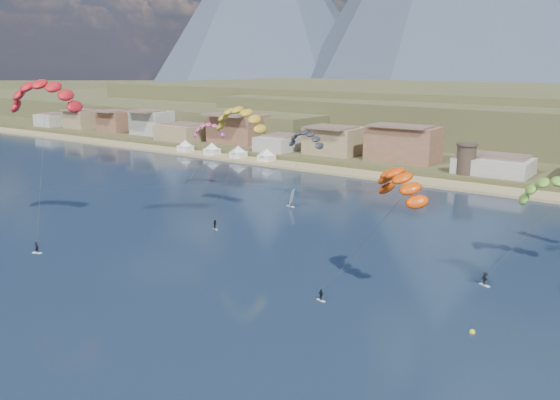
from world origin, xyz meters
name	(u,v)px	position (x,y,z in m)	size (l,w,h in m)	color
ground	(133,326)	(0.00, 0.00, 0.00)	(2400.00, 2400.00, 0.00)	black
beach	(437,183)	(0.00, 106.00, 0.25)	(2200.00, 12.00, 0.90)	tan
town	(339,138)	(-40.00, 122.00, 8.00)	(400.00, 24.00, 12.00)	#BDB7AF
watchtower	(466,159)	(5.00, 114.00, 6.37)	(5.82, 5.82, 8.60)	#47382D
beach_tents	(224,147)	(-76.25, 106.00, 3.71)	(43.40, 6.40, 5.00)	white
kitesurfer_red	(44,91)	(-45.41, 19.67, 27.10)	(18.14, 17.11, 31.45)	silver
kitesurfer_yellow	(240,116)	(-22.62, 49.38, 21.47)	(12.54, 14.74, 25.13)	silver
kitesurfer_orange	(402,179)	(23.31, 27.28, 17.04)	(14.32, 12.28, 20.56)	silver
kitesurfer_green	(556,188)	(38.24, 52.31, 13.25)	(12.94, 16.90, 18.81)	silver
distant_kite_pink	(209,128)	(-44.89, 64.13, 16.22)	(8.84, 7.86, 19.06)	#262626
distant_kite_dark	(306,136)	(-17.90, 67.52, 15.74)	(9.24, 5.80, 18.77)	#262626
windsurfer	(291,201)	(-18.22, 62.02, 1.30)	(2.38, 2.63, 4.08)	silver
buoy	(472,332)	(35.45, 22.72, 0.13)	(0.74, 0.74, 0.74)	yellow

